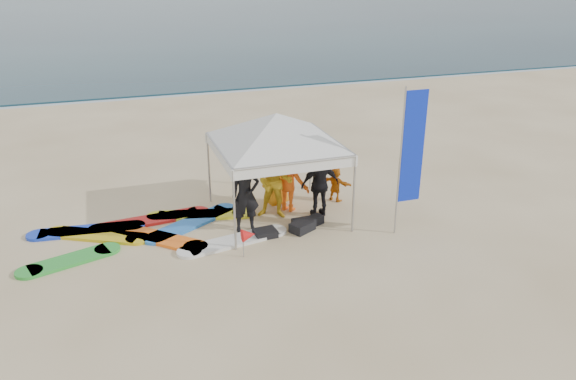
{
  "coord_description": "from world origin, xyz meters",
  "views": [
    {
      "loc": [
        -3.18,
        -8.02,
        5.82
      ],
      "look_at": [
        0.4,
        2.6,
        1.2
      ],
      "focal_mm": 35.0,
      "sensor_mm": 36.0,
      "label": 1
    }
  ],
  "objects_px": {
    "canopy_tent": "(276,114)",
    "feather_flag": "(411,149)",
    "person_yellow": "(275,182)",
    "person_orange_b": "(277,175)",
    "person_black_a": "(245,195)",
    "marker_pennant": "(249,235)",
    "surfboard_spread": "(152,231)",
    "person_orange_a": "(289,179)",
    "person_black_b": "(320,184)",
    "person_seated": "(336,184)"
  },
  "relations": [
    {
      "from": "person_yellow",
      "to": "canopy_tent",
      "type": "relative_size",
      "value": 0.46
    },
    {
      "from": "person_black_a",
      "to": "person_black_b",
      "type": "xyz_separation_m",
      "value": [
        1.91,
        0.23,
        -0.08
      ]
    },
    {
      "from": "feather_flag",
      "to": "person_black_a",
      "type": "bearing_deg",
      "value": 160.53
    },
    {
      "from": "person_orange_a",
      "to": "surfboard_spread",
      "type": "bearing_deg",
      "value": 46.96
    },
    {
      "from": "person_yellow",
      "to": "surfboard_spread",
      "type": "relative_size",
      "value": 0.34
    },
    {
      "from": "feather_flag",
      "to": "marker_pennant",
      "type": "distance_m",
      "value": 3.99
    },
    {
      "from": "canopy_tent",
      "to": "surfboard_spread",
      "type": "distance_m",
      "value": 3.93
    },
    {
      "from": "person_black_b",
      "to": "person_orange_b",
      "type": "relative_size",
      "value": 1.04
    },
    {
      "from": "person_yellow",
      "to": "person_orange_a",
      "type": "bearing_deg",
      "value": 59.36
    },
    {
      "from": "canopy_tent",
      "to": "marker_pennant",
      "type": "distance_m",
      "value": 2.95
    },
    {
      "from": "surfboard_spread",
      "to": "person_black_a",
      "type": "bearing_deg",
      "value": -15.15
    },
    {
      "from": "feather_flag",
      "to": "person_seated",
      "type": "bearing_deg",
      "value": 110.64
    },
    {
      "from": "person_yellow",
      "to": "person_black_b",
      "type": "bearing_deg",
      "value": 12.62
    },
    {
      "from": "person_seated",
      "to": "surfboard_spread",
      "type": "height_order",
      "value": "person_seated"
    },
    {
      "from": "person_seated",
      "to": "feather_flag",
      "type": "distance_m",
      "value": 2.77
    },
    {
      "from": "canopy_tent",
      "to": "person_black_b",
      "type": "bearing_deg",
      "value": -17.44
    },
    {
      "from": "person_yellow",
      "to": "person_orange_b",
      "type": "distance_m",
      "value": 0.8
    },
    {
      "from": "person_orange_b",
      "to": "marker_pennant",
      "type": "bearing_deg",
      "value": 48.72
    },
    {
      "from": "person_black_a",
      "to": "person_orange_a",
      "type": "relative_size",
      "value": 1.1
    },
    {
      "from": "person_black_b",
      "to": "person_black_a",
      "type": "bearing_deg",
      "value": 7.09
    },
    {
      "from": "person_yellow",
      "to": "canopy_tent",
      "type": "xyz_separation_m",
      "value": [
        0.07,
        0.05,
        1.66
      ]
    },
    {
      "from": "person_yellow",
      "to": "surfboard_spread",
      "type": "xyz_separation_m",
      "value": [
        -2.94,
        0.08,
        -0.86
      ]
    },
    {
      "from": "person_black_a",
      "to": "feather_flag",
      "type": "height_order",
      "value": "feather_flag"
    },
    {
      "from": "surfboard_spread",
      "to": "person_seated",
      "type": "bearing_deg",
      "value": 4.57
    },
    {
      "from": "person_orange_b",
      "to": "surfboard_spread",
      "type": "bearing_deg",
      "value": 0.24
    },
    {
      "from": "person_black_b",
      "to": "feather_flag",
      "type": "height_order",
      "value": "feather_flag"
    },
    {
      "from": "person_black_b",
      "to": "canopy_tent",
      "type": "height_order",
      "value": "canopy_tent"
    },
    {
      "from": "person_black_a",
      "to": "person_seated",
      "type": "distance_m",
      "value": 2.83
    },
    {
      "from": "marker_pennant",
      "to": "canopy_tent",
      "type": "bearing_deg",
      "value": 56.01
    },
    {
      "from": "canopy_tent",
      "to": "feather_flag",
      "type": "xyz_separation_m",
      "value": [
        2.52,
        -1.76,
        -0.56
      ]
    },
    {
      "from": "person_orange_a",
      "to": "feather_flag",
      "type": "relative_size",
      "value": 0.48
    },
    {
      "from": "person_yellow",
      "to": "feather_flag",
      "type": "distance_m",
      "value": 3.29
    },
    {
      "from": "canopy_tent",
      "to": "feather_flag",
      "type": "height_order",
      "value": "feather_flag"
    },
    {
      "from": "person_black_a",
      "to": "person_yellow",
      "type": "distance_m",
      "value": 0.98
    },
    {
      "from": "person_seated",
      "to": "person_orange_b",
      "type": "bearing_deg",
      "value": 44.73
    },
    {
      "from": "person_seated",
      "to": "feather_flag",
      "type": "bearing_deg",
      "value": 166.2
    },
    {
      "from": "person_yellow",
      "to": "canopy_tent",
      "type": "bearing_deg",
      "value": 61.74
    },
    {
      "from": "person_black_a",
      "to": "canopy_tent",
      "type": "xyz_separation_m",
      "value": [
        0.92,
        0.54,
        1.66
      ]
    },
    {
      "from": "person_orange_b",
      "to": "person_seated",
      "type": "height_order",
      "value": "person_orange_b"
    },
    {
      "from": "person_orange_a",
      "to": "person_black_b",
      "type": "distance_m",
      "value": 0.82
    },
    {
      "from": "person_seated",
      "to": "person_orange_a",
      "type": "bearing_deg",
      "value": 62.32
    },
    {
      "from": "person_yellow",
      "to": "marker_pennant",
      "type": "height_order",
      "value": "person_yellow"
    },
    {
      "from": "person_black_b",
      "to": "canopy_tent",
      "type": "xyz_separation_m",
      "value": [
        -0.98,
        0.31,
        1.74
      ]
    },
    {
      "from": "person_black_a",
      "to": "person_orange_a",
      "type": "distance_m",
      "value": 1.52
    },
    {
      "from": "person_orange_b",
      "to": "person_yellow",
      "type": "bearing_deg",
      "value": 56.75
    },
    {
      "from": "person_black_a",
      "to": "surfboard_spread",
      "type": "bearing_deg",
      "value": 166.47
    },
    {
      "from": "person_black_b",
      "to": "person_seated",
      "type": "height_order",
      "value": "person_black_b"
    },
    {
      "from": "person_orange_b",
      "to": "canopy_tent",
      "type": "relative_size",
      "value": 0.4
    },
    {
      "from": "person_black_b",
      "to": "feather_flag",
      "type": "xyz_separation_m",
      "value": [
        1.53,
        -1.45,
        1.18
      ]
    },
    {
      "from": "person_seated",
      "to": "marker_pennant",
      "type": "bearing_deg",
      "value": 92.28
    }
  ]
}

